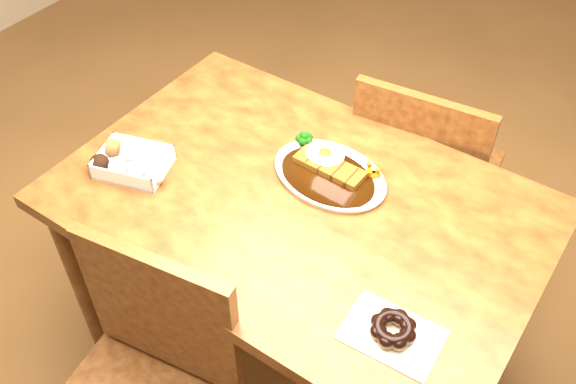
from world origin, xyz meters
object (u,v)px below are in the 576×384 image
Objects in this scene: chair_far at (421,175)px; katsu_curry_plate at (329,171)px; donut_box at (131,162)px; pon_de_ring at (393,329)px; table at (298,226)px.

chair_far is 2.62× the size of katsu_curry_plate.
chair_far is 3.95× the size of donut_box.
katsu_curry_plate is (-0.10, -0.42, 0.29)m from chair_far.
donut_box is 1.06× the size of pon_de_ring.
pon_de_ring is at bearing 102.49° from chair_far.
pon_de_ring reaches higher than table.
donut_box is (-0.44, -0.27, 0.01)m from katsu_curry_plate.
chair_far is at bearing 77.58° from table.
donut_box is at bearing -148.02° from katsu_curry_plate.
table is at bearing 20.23° from donut_box.
katsu_curry_plate is 1.60× the size of pon_de_ring.
table is 0.47m from donut_box.
katsu_curry_plate reaches higher than pon_de_ring.
table is 0.45m from pon_de_ring.
table is at bearing 150.44° from pon_de_ring.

